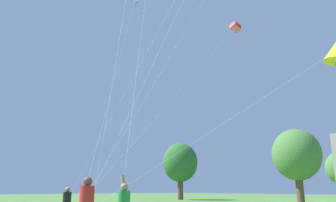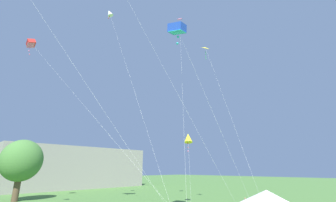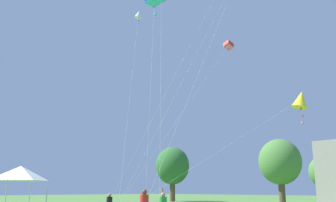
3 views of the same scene
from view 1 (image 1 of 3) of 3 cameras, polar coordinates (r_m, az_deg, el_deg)
The scene contains 4 objects.
tree_far_centre at distance 37.08m, azimuth 21.46°, elevation -8.74°, with size 5.08×4.57×7.67m.
tree_far_left at distance 51.14m, azimuth 2.12°, elevation -10.68°, with size 5.61×5.05×8.46m.
kite_yellow_diamond_2 at distance 16.39m, azimuth 27.26°, elevation 7.76°, with size 9.97×8.41×8.06m.
kite_red_box_6 at distance 37.81m, azimuth 11.64°, elevation 12.44°, with size 6.32×21.28×19.40m.
Camera 1 is at (11.34, 1.74, 1.45)m, focal length 35.00 mm.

